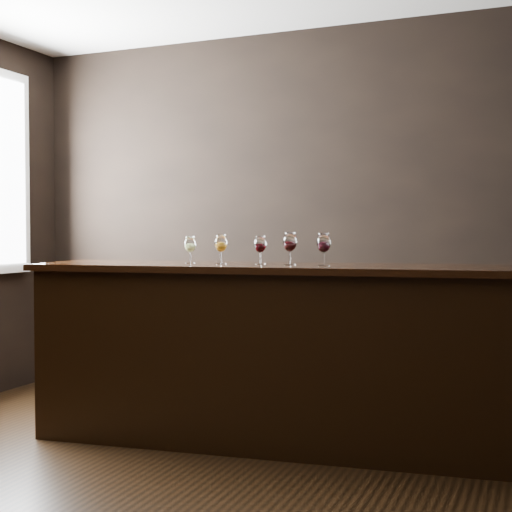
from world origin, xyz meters
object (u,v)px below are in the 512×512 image
at_px(glass_amber, 221,244).
at_px(glass_red_a, 260,245).
at_px(glass_red_b, 290,243).
at_px(back_bar_shelf, 408,343).
at_px(bar_counter, 283,358).
at_px(glass_white, 190,245).
at_px(glass_red_c, 324,244).

height_order(glass_amber, glass_red_a, glass_amber).
bearing_deg(glass_red_a, glass_red_b, -6.99).
relative_size(back_bar_shelf, glass_amber, 15.69).
height_order(back_bar_shelf, glass_red_a, glass_red_a).
bearing_deg(back_bar_shelf, glass_red_a, -129.97).
bearing_deg(glass_red_a, back_bar_shelf, 50.03).
bearing_deg(back_bar_shelf, glass_red_b, -120.82).
bearing_deg(bar_counter, glass_amber, 176.67).
bearing_deg(glass_red_a, glass_amber, -166.12).
bearing_deg(glass_white, glass_amber, 1.50).
bearing_deg(glass_amber, glass_white, -178.50).
height_order(glass_amber, glass_red_c, glass_red_c).
bearing_deg(back_bar_shelf, glass_red_c, -108.86).
relative_size(bar_counter, glass_white, 17.58).
xyz_separation_m(bar_counter, back_bar_shelf, (0.58, 0.92, -0.01)).
bearing_deg(glass_amber, back_bar_shelf, 43.94).
height_order(glass_red_a, glass_red_c, glass_red_c).
distance_m(back_bar_shelf, glass_red_a, 1.34).
height_order(back_bar_shelf, glass_red_b, glass_red_b).
bearing_deg(glass_red_c, glass_amber, -179.96).
relative_size(bar_counter, glass_red_a, 17.27).
height_order(back_bar_shelf, glass_white, glass_white).
relative_size(bar_counter, glass_amber, 16.42).
xyz_separation_m(glass_amber, glass_red_a, (0.24, 0.06, -0.01)).
bearing_deg(glass_white, back_bar_shelf, 38.59).
relative_size(glass_red_a, glass_red_c, 0.91).
bearing_deg(glass_red_c, glass_red_b, 171.27).
relative_size(glass_white, glass_red_a, 0.98).
relative_size(back_bar_shelf, glass_white, 16.80).
bearing_deg(glass_red_b, glass_red_c, -8.73).
bearing_deg(glass_red_a, bar_counter, -12.97).
height_order(glass_amber, glass_red_b, glass_red_b).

